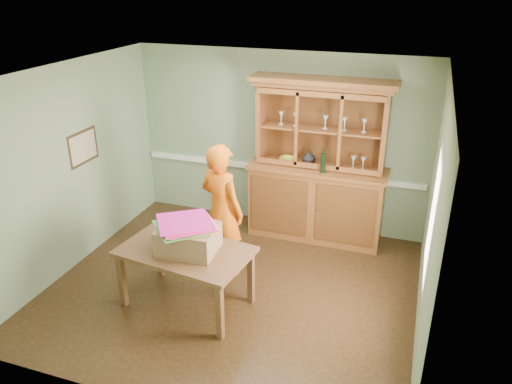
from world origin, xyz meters
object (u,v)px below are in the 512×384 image
at_px(china_hutch, 317,185).
at_px(dining_table, 185,256).
at_px(person, 222,211).
at_px(cardboard_box, 188,239).

xyz_separation_m(china_hutch, dining_table, (-1.07, -2.20, -0.17)).
relative_size(dining_table, person, 0.90).
height_order(china_hutch, person, china_hutch).
relative_size(china_hutch, cardboard_box, 3.67).
bearing_deg(person, dining_table, 101.44).
relative_size(dining_table, cardboard_box, 2.47).
distance_m(dining_table, person, 0.87).
height_order(china_hutch, cardboard_box, china_hutch).
height_order(china_hutch, dining_table, china_hutch).
bearing_deg(china_hutch, person, -124.33).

